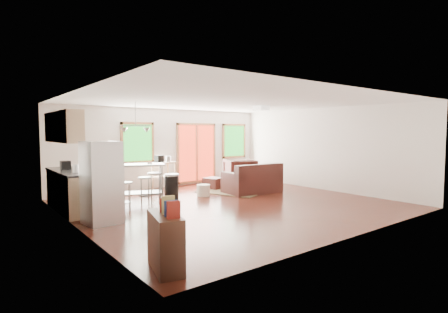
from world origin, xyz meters
TOP-DOWN VIEW (x-y plane):
  - floor at (0.00, 0.00)m, footprint 7.50×7.00m
  - ceiling at (0.00, 0.00)m, footprint 7.50×7.00m
  - back_wall at (0.00, 3.51)m, footprint 7.50×0.02m
  - left_wall at (-3.76, 0.00)m, footprint 0.02×7.00m
  - right_wall at (3.76, 0.00)m, footprint 0.02×7.00m
  - front_wall at (0.00, -3.51)m, footprint 7.50×0.02m
  - window_left at (-1.00, 3.46)m, footprint 1.10×0.05m
  - french_doors at (1.20, 3.46)m, footprint 1.60×0.05m
  - window_right at (2.90, 3.46)m, footprint 1.10×0.05m
  - rug at (1.65, 1.60)m, footprint 2.96×2.64m
  - loveseat at (1.55, 0.89)m, footprint 1.73×1.07m
  - coffee_table at (2.02, 1.71)m, footprint 1.00×0.61m
  - armchair at (2.23, 2.31)m, footprint 1.22×1.19m
  - ottoman at (1.05, 2.22)m, footprint 0.68×0.68m
  - pouf at (0.06, 1.35)m, footprint 0.40×0.40m
  - vase at (1.78, 1.75)m, footprint 0.18×0.18m
  - cabinets at (-3.49, 1.70)m, footprint 0.64×2.24m
  - refrigerator at (-3.23, 0.09)m, footprint 0.73×0.70m
  - island at (-1.97, 1.58)m, footprint 1.73×1.18m
  - cup at (-1.55, 1.45)m, footprint 0.14×0.12m
  - bar_stool_a at (-2.43, 0.89)m, footprint 0.39×0.39m
  - bar_stool_b at (-1.78, 1.26)m, footprint 0.43×0.43m
  - bar_stool_c at (-1.50, 1.25)m, footprint 0.50×0.50m
  - trash_can at (-0.95, 1.40)m, footprint 0.46×0.46m
  - kitchen_cart at (-0.31, 3.09)m, footprint 0.80×0.59m
  - bookshelf at (-3.35, -2.80)m, footprint 0.53×0.90m
  - ceiling_flush at (1.60, 0.60)m, footprint 0.35×0.35m
  - pendant_light at (-1.90, 1.50)m, footprint 0.80×0.18m

SIDE VIEW (x-z plane):
  - floor at x=0.00m, z-range -0.02..0.00m
  - rug at x=1.65m, z-range 0.00..0.02m
  - pouf at x=0.06m, z-range 0.00..0.33m
  - ottoman at x=1.05m, z-range 0.00..0.36m
  - coffee_table at x=2.02m, z-range 0.14..0.54m
  - loveseat at x=1.55m, z-range -0.09..0.80m
  - trash_can at x=-0.95m, z-range 0.00..0.71m
  - bookshelf at x=-3.35m, z-range -0.11..0.88m
  - armchair at x=2.23m, z-range 0.00..0.99m
  - bar_stool_a at x=-2.43m, z-range 0.16..0.84m
  - vase at x=1.78m, z-range 0.36..0.65m
  - bar_stool_b at x=-1.78m, z-range 0.17..0.87m
  - bar_stool_c at x=-1.50m, z-range 0.19..0.99m
  - island at x=-1.97m, z-range 0.19..1.21m
  - kitchen_cart at x=-0.31m, z-range 0.20..1.31m
  - refrigerator at x=-3.23m, z-range 0.00..1.65m
  - cabinets at x=-3.49m, z-range -0.22..2.08m
  - cup at x=-1.55m, z-range 0.95..1.07m
  - french_doors at x=1.20m, z-range 0.05..2.15m
  - back_wall at x=0.00m, z-range 0.00..2.60m
  - left_wall at x=-3.76m, z-range 0.00..2.60m
  - right_wall at x=3.76m, z-range 0.00..2.60m
  - front_wall at x=0.00m, z-range 0.00..2.60m
  - window_left at x=-1.00m, z-range 0.85..2.15m
  - window_right at x=2.90m, z-range 0.85..2.15m
  - pendant_light at x=-1.90m, z-range 1.50..2.29m
  - ceiling_flush at x=1.60m, z-range 2.47..2.59m
  - ceiling at x=0.00m, z-range 2.60..2.62m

